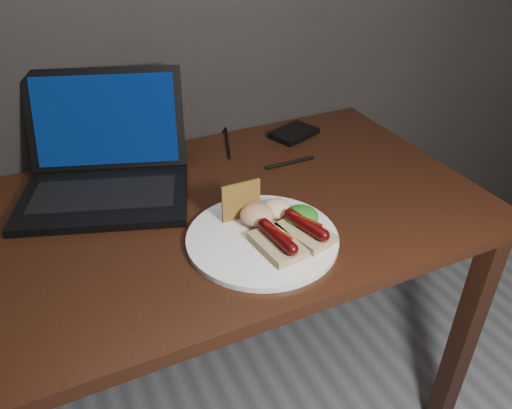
% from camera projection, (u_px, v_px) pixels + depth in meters
% --- Properties ---
extents(desk, '(1.40, 0.70, 0.75)m').
position_uv_depth(desk, '(178.00, 250.00, 1.13)').
color(desk, '#341A0D').
rests_on(desk, ground).
extents(laptop, '(0.46, 0.43, 0.25)m').
position_uv_depth(laptop, '(105.00, 167.00, 1.15)').
color(laptop, black).
rests_on(laptop, desk).
extents(hard_drive, '(0.15, 0.13, 0.02)m').
position_uv_depth(hard_drive, '(294.00, 133.00, 1.42)').
color(hard_drive, black).
rests_on(hard_drive, desk).
extents(desk_cables, '(0.83, 0.41, 0.01)m').
position_uv_depth(desk_cables, '(163.00, 181.00, 1.20)').
color(desk_cables, black).
rests_on(desk_cables, desk).
extents(plate, '(0.32, 0.32, 0.01)m').
position_uv_depth(plate, '(262.00, 238.00, 1.01)').
color(plate, white).
rests_on(plate, desk).
extents(bread_sausage_center, '(0.08, 0.12, 0.04)m').
position_uv_depth(bread_sausage_center, '(277.00, 241.00, 0.96)').
color(bread_sausage_center, tan).
rests_on(bread_sausage_center, plate).
extents(bread_sausage_right, '(0.10, 0.13, 0.04)m').
position_uv_depth(bread_sausage_right, '(306.00, 229.00, 0.99)').
color(bread_sausage_right, tan).
rests_on(bread_sausage_right, plate).
extents(crispbread, '(0.09, 0.01, 0.08)m').
position_uv_depth(crispbread, '(241.00, 201.00, 1.03)').
color(crispbread, '#A1742C').
rests_on(crispbread, plate).
extents(salad_greens, '(0.07, 0.07, 0.04)m').
position_uv_depth(salad_greens, '(301.00, 216.00, 1.03)').
color(salad_greens, '#104F0F').
rests_on(salad_greens, plate).
extents(salsa_mound, '(0.07, 0.07, 0.04)m').
position_uv_depth(salsa_mound, '(257.00, 215.00, 1.03)').
color(salsa_mound, maroon).
rests_on(salsa_mound, plate).
extents(coleslaw_mound, '(0.06, 0.06, 0.04)m').
position_uv_depth(coleslaw_mound, '(277.00, 208.00, 1.06)').
color(coleslaw_mound, beige).
rests_on(coleslaw_mound, plate).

